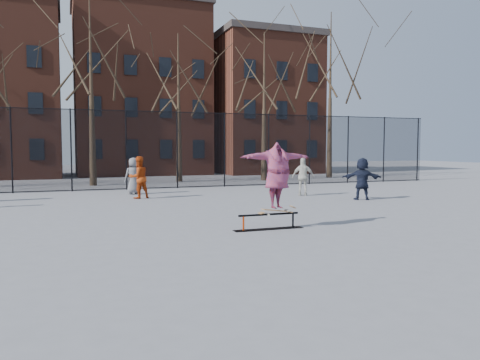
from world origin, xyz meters
name	(u,v)px	position (x,y,z in m)	size (l,w,h in m)	color
ground	(246,231)	(0.00, 0.00, 0.00)	(100.00, 100.00, 0.00)	slate
skate_rail	(269,223)	(0.65, 0.05, 0.16)	(1.90, 0.29, 0.42)	black
skateboard	(277,211)	(0.89, 0.05, 0.47)	(0.89, 0.21, 0.11)	#94643B
skater	(277,176)	(0.89, 0.05, 1.39)	(2.12, 0.58, 1.73)	#3E3A92
bystander_red	(139,177)	(-1.43, 8.69, 0.88)	(0.86, 0.67, 1.76)	#AA380F
bystander_white	(303,177)	(5.56, 7.33, 0.84)	(0.98, 0.41, 1.67)	beige
bystander_navy	(362,179)	(7.02, 5.03, 0.86)	(1.59, 0.51, 1.71)	black
bystander_extra	(134,176)	(-1.38, 10.61, 0.84)	(0.82, 0.53, 1.68)	slate
fence	(154,149)	(-0.01, 13.00, 2.05)	(34.03, 0.07, 4.00)	black
tree_row	(136,58)	(-0.25, 17.15, 7.36)	(33.66, 7.46, 10.67)	black
rowhouses	(133,96)	(0.72, 26.00, 6.06)	(29.00, 7.00, 13.00)	#5C2B1E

